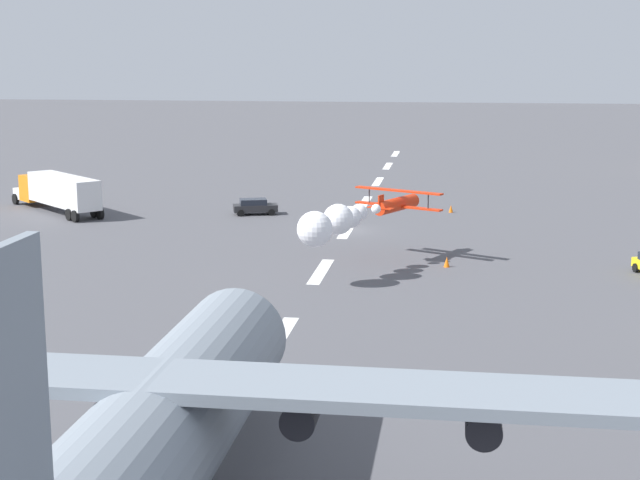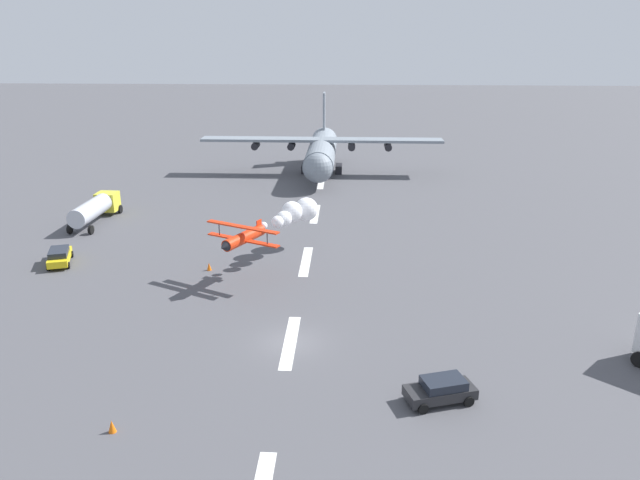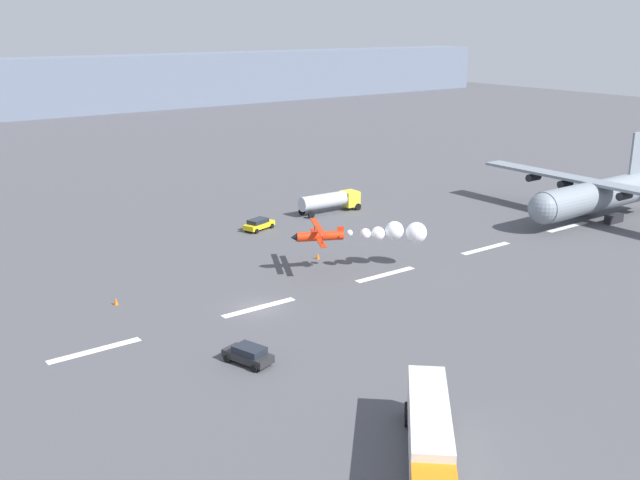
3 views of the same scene
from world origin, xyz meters
The scene contains 12 objects.
ground_plane centered at (0.00, 0.00, 0.00)m, with size 440.00×440.00×0.00m, color #4C4C51.
runway_stripe_4 centered at (0.00, 0.00, 0.01)m, with size 8.00×0.90×0.01m, color white.
runway_stripe_5 centered at (16.27, 0.00, 0.01)m, with size 8.00×0.90×0.01m, color white.
runway_stripe_6 centered at (32.55, 0.00, 0.01)m, with size 8.00×0.90×0.01m, color white.
runway_stripe_7 centered at (48.82, 0.00, 0.01)m, with size 8.00×0.90×0.01m, color white.
cargo_transport_plane centered at (53.54, 0.23, 3.56)m, with size 24.40×37.00×11.52m.
stunt_biplane_red centered at (17.57, 1.91, 4.10)m, with size 14.21×9.44×2.56m.
fuel_tanker_truck centered at (27.71, 25.25, 1.75)m, with size 9.63×3.01×2.90m.
followme_car_yellow centered at (-7.04, -9.77, 0.81)m, with size 3.00×4.54×1.52m.
airport_staff_sedan centered at (14.48, 23.52, 0.81)m, with size 4.86×3.12×1.52m.
traffic_cone_near centered at (-10.94, 8.94, 0.38)m, with size 0.44×0.44×0.75m, color orange.
traffic_cone_far centered at (13.52, 8.86, 0.38)m, with size 0.44×0.44×0.75m, color orange.
Camera 2 is at (-39.33, -4.03, 21.26)m, focal length 34.50 mm.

